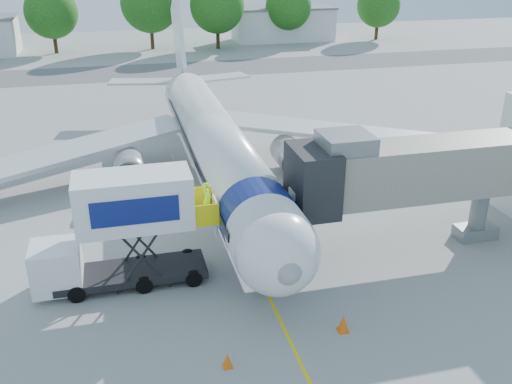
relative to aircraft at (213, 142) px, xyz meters
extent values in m
plane|color=#9B9C99|center=(0.00, -4.12, -2.95)|extent=(160.00, 160.00, 0.00)
cube|color=yellow|center=(0.00, -4.12, -2.94)|extent=(0.15, 70.00, 0.01)
cube|color=#59595B|center=(0.00, 37.88, -2.94)|extent=(120.00, 10.00, 0.01)
cylinder|color=white|center=(0.00, -1.12, 0.05)|extent=(3.70, 28.00, 3.70)
sphere|color=white|center=(0.00, -15.12, 0.05)|extent=(3.70, 3.70, 3.70)
sphere|color=gray|center=(0.00, -16.67, 0.05)|extent=(1.10, 1.10, 1.10)
cone|color=white|center=(0.00, 15.88, 0.05)|extent=(3.70, 6.00, 3.70)
cube|color=white|center=(0.00, 16.88, 4.25)|extent=(0.35, 7.26, 8.29)
cube|color=silver|center=(9.00, 2.38, -0.65)|extent=(16.17, 9.32, 1.42)
cube|color=silver|center=(-9.00, 2.38, -0.65)|extent=(16.17, 9.32, 1.42)
cylinder|color=#999BA0|center=(5.50, 0.38, -1.65)|extent=(2.10, 3.60, 2.10)
cylinder|color=#999BA0|center=(-5.50, 0.38, -1.65)|extent=(2.10, 3.60, 2.10)
cube|color=black|center=(0.00, -15.42, 0.50)|extent=(2.60, 1.39, 0.81)
cylinder|color=navy|center=(0.00, -12.12, 0.05)|extent=(3.73, 2.00, 3.73)
cylinder|color=silver|center=(0.00, -13.62, -2.20)|extent=(0.16, 0.16, 1.50)
cylinder|color=black|center=(0.00, -13.62, -2.63)|extent=(0.25, 0.64, 0.64)
cylinder|color=black|center=(2.60, 1.88, -2.50)|extent=(0.35, 0.90, 0.90)
cylinder|color=black|center=(-2.60, 1.88, -2.50)|extent=(0.35, 0.90, 0.90)
cube|color=gray|center=(9.00, -11.12, 1.45)|extent=(13.60, 2.60, 2.80)
cube|color=black|center=(2.90, -11.12, 1.45)|extent=(2.00, 3.20, 3.20)
cube|color=slate|center=(4.50, -11.12, 3.25)|extent=(2.40, 2.40, 0.80)
cylinder|color=slate|center=(12.50, -11.12, -1.45)|extent=(0.90, 0.90, 3.00)
cube|color=slate|center=(12.50, -11.12, -2.60)|extent=(2.20, 1.20, 0.70)
cylinder|color=black|center=(11.60, -11.12, -2.60)|extent=(0.30, 0.70, 0.70)
cylinder|color=black|center=(13.40, -11.12, -2.60)|extent=(0.30, 0.70, 0.70)
cube|color=black|center=(-6.00, -11.12, -2.40)|extent=(7.00, 2.30, 0.35)
cube|color=white|center=(-9.30, -11.12, -1.60)|extent=(2.20, 2.20, 2.10)
cube|color=black|center=(-9.30, -11.12, -1.15)|extent=(1.90, 2.10, 0.70)
cube|color=white|center=(-5.60, -11.12, 1.30)|extent=(5.20, 2.40, 2.50)
cube|color=navy|center=(-5.60, -12.34, 1.30)|extent=(3.80, 0.04, 1.20)
cube|color=silver|center=(-2.45, -11.12, 0.10)|extent=(1.10, 2.20, 0.10)
cube|color=yellow|center=(-2.45, -12.17, 0.65)|extent=(1.10, 0.06, 1.10)
cube|color=yellow|center=(-2.45, -10.07, 0.65)|extent=(1.10, 0.06, 1.10)
cylinder|color=black|center=(-3.20, -12.17, -2.55)|extent=(0.80, 0.25, 0.80)
cylinder|color=black|center=(-3.20, -10.07, -2.55)|extent=(0.80, 0.25, 0.80)
cylinder|color=black|center=(-8.50, -12.17, -2.55)|extent=(0.80, 0.25, 0.80)
cylinder|color=black|center=(-8.50, -10.07, -2.55)|extent=(0.80, 0.25, 0.80)
imported|color=#B0FF1A|center=(-2.27, -11.12, 1.00)|extent=(0.43, 0.63, 1.69)
cube|color=navy|center=(-3.22, -19.99, -1.81)|extent=(2.34, 2.13, 0.35)
cylinder|color=black|center=(-4.39, -18.97, -2.60)|extent=(0.73, 0.41, 0.69)
cylinder|color=black|center=(-1.71, -19.67, -2.60)|extent=(0.73, 0.41, 0.69)
cone|color=#F35E0C|center=(2.34, -17.08, -2.56)|extent=(0.49, 0.49, 0.78)
cube|color=#F35E0C|center=(2.34, -17.08, -2.93)|extent=(0.45, 0.45, 0.04)
cone|color=#F35E0C|center=(-2.78, -18.05, -2.64)|extent=(0.39, 0.39, 0.62)
cube|color=#F35E0C|center=(-2.78, -18.05, -2.93)|extent=(0.35, 0.35, 0.04)
cube|color=silver|center=(22.00, 57.88, -0.45)|extent=(16.00, 7.00, 5.00)
cube|color=slate|center=(22.00, 57.88, 2.20)|extent=(16.40, 7.40, 0.30)
cylinder|color=#382314|center=(-13.69, 54.31, -1.26)|extent=(0.56, 0.56, 3.37)
sphere|color=#165316|center=(-13.69, 54.31, 2.85)|extent=(7.48, 7.48, 7.48)
cylinder|color=#382314|center=(0.32, 54.57, -1.01)|extent=(0.56, 0.56, 3.87)
sphere|color=#165316|center=(0.32, 54.57, 3.72)|extent=(8.60, 8.60, 8.60)
cylinder|color=#382314|center=(10.06, 52.44, -1.12)|extent=(0.56, 0.56, 3.66)
sphere|color=#165316|center=(10.06, 52.44, 3.36)|extent=(8.13, 8.13, 8.13)
cylinder|color=#382314|center=(21.99, 55.03, -1.31)|extent=(0.56, 0.56, 3.27)
sphere|color=#165316|center=(21.99, 55.03, 2.69)|extent=(7.27, 7.27, 7.27)
cylinder|color=#382314|center=(37.44, 54.95, -1.36)|extent=(0.56, 0.56, 3.17)
sphere|color=#165316|center=(37.44, 54.95, 2.51)|extent=(7.04, 7.04, 7.04)
camera|label=1|loc=(-5.93, -35.10, 11.96)|focal=40.00mm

